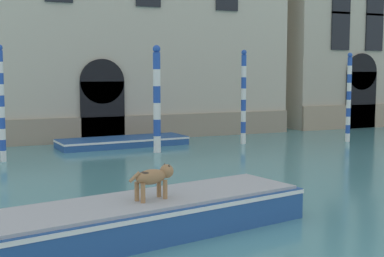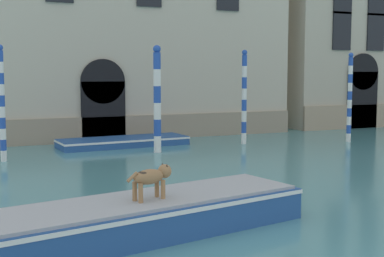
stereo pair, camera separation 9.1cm
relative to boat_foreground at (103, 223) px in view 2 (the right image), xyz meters
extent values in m
cube|color=gray|center=(5.63, 13.83, 0.18)|extent=(14.79, 0.16, 1.11)
cube|color=black|center=(3.46, 13.82, 0.96)|extent=(1.96, 0.14, 2.66)
cylinder|color=black|center=(3.46, 13.82, 2.28)|extent=(1.96, 0.14, 1.96)
cube|color=#B2A893|center=(19.77, 16.88, 6.36)|extent=(11.44, 6.00, 13.46)
cube|color=black|center=(17.84, 13.82, 1.17)|extent=(1.97, 0.14, 3.08)
cylinder|color=black|center=(17.84, 13.82, 2.71)|extent=(1.97, 0.14, 1.97)
cube|color=black|center=(16.34, 13.84, 4.85)|extent=(1.16, 0.10, 2.01)
cube|color=black|center=(18.63, 13.84, 4.85)|extent=(1.16, 0.10, 2.01)
cube|color=#234C8C|center=(0.00, 0.00, -0.05)|extent=(8.48, 3.33, 0.64)
cube|color=white|center=(0.00, 0.00, 0.21)|extent=(8.51, 3.36, 0.08)
cube|color=#9EA3A8|center=(0.00, 0.00, 0.30)|extent=(8.20, 3.14, 0.06)
cylinder|color=#997047|center=(1.11, 0.20, 0.51)|extent=(0.09, 0.09, 0.36)
cylinder|color=#997047|center=(1.16, 0.01, 0.51)|extent=(0.09, 0.09, 0.36)
cylinder|color=#997047|center=(0.62, 0.06, 0.51)|extent=(0.09, 0.09, 0.36)
cylinder|color=#997047|center=(0.68, -0.13, 0.51)|extent=(0.09, 0.09, 0.36)
ellipsoid|color=#997047|center=(0.89, 0.03, 0.76)|extent=(0.71, 0.45, 0.28)
ellipsoid|color=#382D23|center=(0.80, 0.01, 0.84)|extent=(0.33, 0.27, 0.10)
sphere|color=#997047|center=(1.24, 0.13, 0.83)|extent=(0.27, 0.27, 0.27)
cone|color=#382D23|center=(1.22, 0.20, 0.93)|extent=(0.08, 0.08, 0.11)
cone|color=#382D23|center=(1.26, 0.06, 0.93)|extent=(0.08, 0.08, 0.11)
cylinder|color=#997047|center=(0.54, -0.07, 0.80)|extent=(0.24, 0.12, 0.19)
cube|color=#234C8C|center=(3.85, 12.09, -0.20)|extent=(5.44, 2.08, 0.35)
cube|color=white|center=(3.85, 12.09, -0.08)|extent=(5.47, 2.11, 0.08)
cube|color=#B2B7BC|center=(3.85, 12.09, -0.21)|extent=(3.02, 1.48, 0.32)
cylinder|color=white|center=(13.37, 9.48, -0.18)|extent=(0.20, 0.20, 0.37)
cylinder|color=#234CAD|center=(13.37, 9.48, 0.19)|extent=(0.20, 0.20, 0.37)
cylinder|color=white|center=(13.37, 9.48, 0.56)|extent=(0.20, 0.20, 0.37)
cylinder|color=#234CAD|center=(13.37, 9.48, 0.93)|extent=(0.20, 0.20, 0.37)
cylinder|color=white|center=(13.37, 9.48, 1.30)|extent=(0.20, 0.20, 0.37)
cylinder|color=#234CAD|center=(13.37, 9.48, 1.67)|extent=(0.20, 0.20, 0.37)
cylinder|color=white|center=(13.37, 9.48, 2.04)|extent=(0.20, 0.20, 0.37)
cylinder|color=#234CAD|center=(13.37, 9.48, 2.41)|extent=(0.20, 0.20, 0.37)
cylinder|color=white|center=(13.37, 9.48, 2.79)|extent=(0.20, 0.20, 0.37)
cylinder|color=#234CAD|center=(13.37, 9.48, 3.16)|extent=(0.20, 0.20, 0.37)
sphere|color=#234CAD|center=(13.37, 9.48, 3.43)|extent=(0.21, 0.21, 0.21)
cylinder|color=white|center=(4.57, 9.88, -0.05)|extent=(0.28, 0.28, 0.63)
cylinder|color=#234CAD|center=(4.57, 9.88, 0.58)|extent=(0.28, 0.28, 0.63)
cylinder|color=white|center=(4.57, 9.88, 1.21)|extent=(0.28, 0.28, 0.63)
cylinder|color=#234CAD|center=(4.57, 9.88, 1.85)|extent=(0.28, 0.28, 0.63)
cylinder|color=white|center=(4.57, 9.88, 2.48)|extent=(0.28, 0.28, 0.63)
cylinder|color=#234CAD|center=(4.57, 9.88, 3.12)|extent=(0.28, 0.28, 0.63)
sphere|color=#234CAD|center=(4.57, 9.88, 3.56)|extent=(0.29, 0.29, 0.29)
cylinder|color=white|center=(8.79, 10.71, -0.13)|extent=(0.21, 0.21, 0.47)
cylinder|color=#234CAD|center=(8.79, 10.71, 0.34)|extent=(0.21, 0.21, 0.47)
cylinder|color=white|center=(8.79, 10.71, 0.81)|extent=(0.21, 0.21, 0.47)
cylinder|color=#234CAD|center=(8.79, 10.71, 1.29)|extent=(0.21, 0.21, 0.47)
cylinder|color=white|center=(8.79, 10.71, 1.76)|extent=(0.21, 0.21, 0.47)
cylinder|color=#234CAD|center=(8.79, 10.71, 2.24)|extent=(0.21, 0.21, 0.47)
cylinder|color=white|center=(8.79, 10.71, 2.71)|extent=(0.21, 0.21, 0.47)
cylinder|color=#234CAD|center=(8.79, 10.71, 3.19)|extent=(0.21, 0.21, 0.47)
sphere|color=#234CAD|center=(8.79, 10.71, 3.52)|extent=(0.22, 0.22, 0.22)
cylinder|color=white|center=(-1.00, 10.02, -0.18)|extent=(0.21, 0.21, 0.38)
cylinder|color=#234CAD|center=(-1.00, 10.02, 0.20)|extent=(0.21, 0.21, 0.38)
cylinder|color=white|center=(-1.00, 10.02, 0.58)|extent=(0.21, 0.21, 0.38)
cylinder|color=#234CAD|center=(-1.00, 10.02, 0.96)|extent=(0.21, 0.21, 0.38)
cylinder|color=white|center=(-1.00, 10.02, 1.34)|extent=(0.21, 0.21, 0.38)
cylinder|color=#234CAD|center=(-1.00, 10.02, 1.72)|extent=(0.21, 0.21, 0.38)
cylinder|color=white|center=(-1.00, 10.02, 2.10)|extent=(0.21, 0.21, 0.38)
cylinder|color=#234CAD|center=(-1.00, 10.02, 2.48)|extent=(0.21, 0.21, 0.38)
cylinder|color=white|center=(-1.00, 10.02, 2.86)|extent=(0.21, 0.21, 0.38)
cylinder|color=#234CAD|center=(-1.00, 10.02, 3.24)|extent=(0.21, 0.21, 0.38)
sphere|color=#234CAD|center=(-1.00, 10.02, 3.52)|extent=(0.22, 0.22, 0.22)
camera|label=1|loc=(-2.33, -9.23, 2.71)|focal=50.00mm
camera|label=2|loc=(-2.24, -9.27, 2.71)|focal=50.00mm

